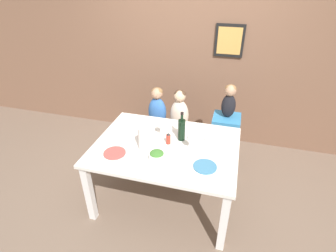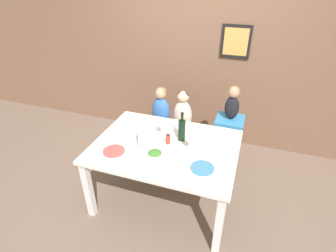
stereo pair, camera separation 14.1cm
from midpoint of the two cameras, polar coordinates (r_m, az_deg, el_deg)
name	(u,v)px [view 1 (the left image)]	position (r m, az deg, el deg)	size (l,w,h in m)	color
ground_plane	(166,197)	(3.15, -1.73, -15.17)	(14.00, 14.00, 0.00)	#705B4C
wall_back	(195,48)	(3.70, 4.72, 16.49)	(10.00, 0.09, 2.70)	brown
dining_table	(166,152)	(2.72, -1.94, -5.77)	(1.45, 1.08, 0.73)	white
chair_far_left	(158,131)	(3.55, -3.37, -1.16)	(0.39, 0.38, 0.46)	silver
chair_far_center	(179,134)	(3.47, 1.22, -1.84)	(0.39, 0.38, 0.46)	silver
chair_right_highchair	(225,129)	(3.31, 11.20, -0.68)	(0.33, 0.32, 0.74)	silver
person_child_left	(157,108)	(3.37, -3.55, 3.99)	(0.24, 0.16, 0.55)	#3366B2
person_child_center	(179,110)	(3.30, 1.29, 3.39)	(0.24, 0.16, 0.55)	beige
person_baby_right	(229,99)	(3.12, 11.95, 5.68)	(0.17, 0.14, 0.41)	black
wine_bottle	(182,129)	(2.69, 1.48, -0.73)	(0.07, 0.07, 0.32)	black
paper_towel_roll	(144,138)	(2.57, -6.84, -2.67)	(0.11, 0.11, 0.25)	white
wine_glass_near	(191,138)	(2.54, 3.36, -2.60)	(0.07, 0.07, 0.18)	white
wine_glass_far	(161,124)	(2.76, -3.10, 0.33)	(0.07, 0.07, 0.18)	white
salad_bowl_large	(157,155)	(2.46, -4.11, -6.42)	(0.16, 0.16, 0.09)	white
dinner_plate_front_left	(115,153)	(2.62, -13.08, -5.77)	(0.21, 0.21, 0.01)	#D14C47
dinner_plate_back_left	(143,127)	(2.98, -6.90, -0.23)	(0.21, 0.21, 0.01)	silver
dinner_plate_back_right	(214,138)	(2.79, 8.48, -2.64)	(0.21, 0.21, 0.01)	silver
dinner_plate_front_right	(205,166)	(2.40, 6.38, -8.79)	(0.21, 0.21, 0.01)	teal
condiment_bottle_hot_sauce	(168,139)	(2.66, -1.44, -2.78)	(0.04, 0.04, 0.13)	red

